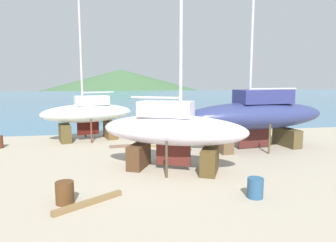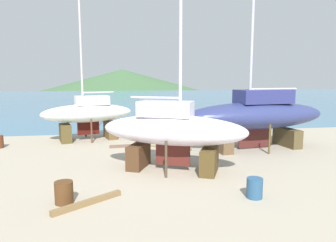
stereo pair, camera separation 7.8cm
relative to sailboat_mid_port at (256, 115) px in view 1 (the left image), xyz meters
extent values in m
plane|color=#A89C86|center=(-0.85, -2.94, -2.19)|extent=(40.89, 40.89, 0.00)
cube|color=teal|center=(-0.85, 51.51, -2.19)|extent=(163.56, 89.12, 0.01)
cone|color=#41663E|center=(-6.51, 163.28, -2.19)|extent=(146.41, 146.41, 19.53)
cube|color=brown|center=(-2.47, -0.32, -1.60)|extent=(0.98, 2.31, 1.19)
cube|color=brown|center=(2.38, 0.31, -1.60)|extent=(0.98, 2.31, 1.19)
cylinder|color=brown|center=(0.16, -1.53, -1.30)|extent=(0.12, 0.12, 1.79)
cylinder|color=brown|center=(-0.24, 1.52, -1.30)|extent=(0.12, 0.12, 1.79)
ellipsoid|color=navy|center=(-0.04, -0.01, -0.05)|extent=(10.06, 4.04, 1.73)
cube|color=#4C1F1C|center=(-0.04, -0.01, -1.52)|extent=(2.34, 0.38, 1.21)
cube|color=navy|center=(0.44, 0.06, 1.16)|extent=(3.71, 2.12, 0.86)
cylinder|color=silver|center=(1.17, 0.15, 1.62)|extent=(3.41, 0.57, 0.12)
cube|color=brown|center=(-12.50, 4.15, -1.57)|extent=(1.14, 1.88, 1.25)
cube|color=brown|center=(-9.34, 5.02, -1.57)|extent=(1.14, 1.88, 1.25)
cylinder|color=brown|center=(-10.60, 3.42, -1.33)|extent=(0.12, 0.12, 1.72)
cylinder|color=brown|center=(-11.24, 5.75, -1.33)|extent=(0.12, 0.12, 1.72)
ellipsoid|color=white|center=(-10.92, 4.58, -0.21)|extent=(6.89, 3.86, 1.32)
cube|color=#43110C|center=(-10.92, 4.58, -1.34)|extent=(1.54, 0.49, 0.93)
cube|color=white|center=(-10.60, 4.67, 0.71)|extent=(2.62, 1.90, 0.66)
cylinder|color=beige|center=(-11.24, 4.50, 4.32)|extent=(0.15, 0.15, 7.88)
cylinder|color=silver|center=(-10.13, 4.80, 1.28)|extent=(2.24, 0.71, 0.11)
cube|color=#4E3B1C|center=(-4.47, -4.55, -1.60)|extent=(1.38, 1.91, 1.19)
cube|color=#4B2F1B|center=(-7.74, -3.06, -1.60)|extent=(1.38, 1.91, 1.19)
cylinder|color=#502E2C|center=(-5.59, -2.69, -1.34)|extent=(0.12, 0.12, 1.71)
cylinder|color=#493D2B|center=(-6.61, -4.92, -1.34)|extent=(0.12, 0.12, 1.71)
ellipsoid|color=white|center=(-6.10, -3.81, -0.19)|extent=(7.47, 5.01, 1.47)
cube|color=#531F1A|center=(-6.10, -3.81, -1.44)|extent=(1.60, 0.79, 1.03)
cube|color=silver|center=(-6.43, -3.66, 0.84)|extent=(2.91, 2.29, 0.73)
cylinder|color=silver|center=(-5.77, -3.96, 5.43)|extent=(0.16, 0.16, 9.91)
cylinder|color=silver|center=(-6.92, -3.43, 1.37)|extent=(2.34, 1.14, 0.11)
cube|color=orange|center=(-5.14, 3.84, -1.75)|extent=(0.30, 0.39, 0.89)
cube|color=#3C6B47|center=(-5.14, 3.84, -0.99)|extent=(0.37, 0.49, 0.63)
sphere|color=#936844|center=(-5.14, 3.84, -0.57)|extent=(0.22, 0.22, 0.22)
cylinder|color=#295075|center=(-3.67, -7.79, -1.81)|extent=(0.85, 0.85, 0.77)
cylinder|color=#523218|center=(-10.69, -7.18, -1.79)|extent=(0.93, 0.93, 0.81)
cube|color=olive|center=(-9.83, -7.49, -2.09)|extent=(2.33, 1.75, 0.20)
cube|color=brown|center=(-8.30, 1.66, -2.11)|extent=(2.08, 0.39, 0.16)
cube|color=olive|center=(-5.54, 0.88, -2.14)|extent=(2.73, 1.80, 0.11)
camera|label=1|loc=(-8.73, -18.19, 2.29)|focal=32.65mm
camera|label=2|loc=(-8.65, -18.20, 2.29)|focal=32.65mm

